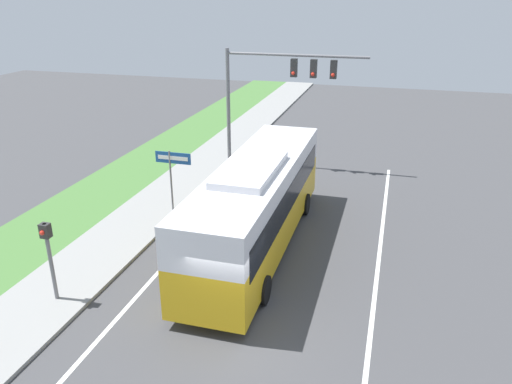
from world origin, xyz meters
TOP-DOWN VIEW (x-y plane):
  - ground_plane at (0.00, 0.00)m, footprint 80.00×80.00m
  - sidewalk at (-6.20, 0.00)m, footprint 2.80×80.00m
  - lane_divider_near at (-3.60, 0.00)m, footprint 0.14×30.00m
  - lane_divider_far at (3.60, 0.00)m, footprint 0.14×30.00m
  - bus at (-0.85, 4.77)m, footprint 2.61×11.03m
  - signal_gantry at (-2.45, 13.93)m, footprint 7.35×0.41m
  - pedestrian_signal at (-5.83, -0.33)m, footprint 0.28×0.34m
  - street_sign at (-5.13, 6.82)m, footprint 1.58×0.08m

SIDE VIEW (x-z plane):
  - ground_plane at x=0.00m, z-range 0.00..0.00m
  - lane_divider_near at x=-3.60m, z-range 0.00..0.01m
  - lane_divider_far at x=3.60m, z-range 0.00..0.01m
  - sidewalk at x=-6.20m, z-range 0.00..0.12m
  - pedestrian_signal at x=-5.83m, z-range 0.51..3.16m
  - bus at x=-0.85m, z-range 0.15..3.64m
  - street_sign at x=-5.13m, z-range 0.64..3.41m
  - signal_gantry at x=-2.45m, z-range 1.50..7.69m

